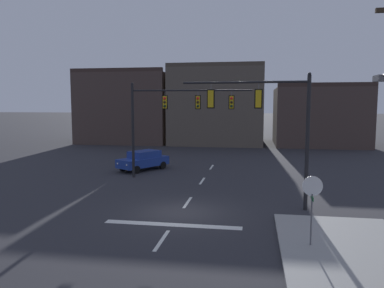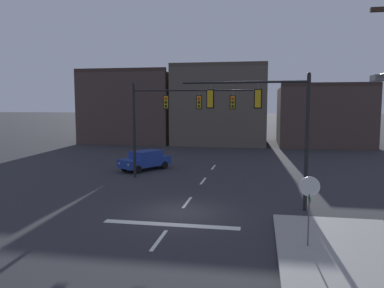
{
  "view_description": "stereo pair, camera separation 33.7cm",
  "coord_description": "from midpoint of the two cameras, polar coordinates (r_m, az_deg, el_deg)",
  "views": [
    {
      "loc": [
        3.65,
        -18.46,
        5.55
      ],
      "look_at": [
        0.01,
        3.44,
        3.16
      ],
      "focal_mm": 35.3,
      "sensor_mm": 36.0,
      "label": 1
    },
    {
      "loc": [
        3.99,
        -18.4,
        5.55
      ],
      "look_at": [
        0.01,
        3.44,
        3.16
      ],
      "focal_mm": 35.3,
      "sensor_mm": 36.0,
      "label": 2
    }
  ],
  "objects": [
    {
      "name": "stop_bar_paint",
      "position": [
        17.75,
        -3.55,
        -12.07
      ],
      "size": [
        6.4,
        0.5,
        0.01
      ],
      "primitive_type": "cube",
      "color": "silver",
      "rests_on": "ground"
    },
    {
      "name": "signal_mast_near_side",
      "position": [
        20.07,
        11.4,
        4.0
      ],
      "size": [
        6.64,
        0.58,
        7.12
      ],
      "color": "black",
      "rests_on": "ground"
    },
    {
      "name": "ground_plane",
      "position": [
        19.62,
        -2.21,
        -10.29
      ],
      "size": [
        400.0,
        400.0,
        0.0
      ],
      "primitive_type": "plane",
      "color": "#2B2B30"
    },
    {
      "name": "car_lot_nearside",
      "position": [
        31.83,
        -7.65,
        -2.39
      ],
      "size": [
        3.85,
        4.69,
        1.61
      ],
      "color": "navy",
      "rests_on": "ground"
    },
    {
      "name": "stop_sign",
      "position": [
        15.03,
        17.08,
        -7.23
      ],
      "size": [
        0.76,
        0.64,
        2.83
      ],
      "color": "#56565B",
      "rests_on": "ground"
    },
    {
      "name": "building_row",
      "position": [
        53.15,
        3.74,
        5.21
      ],
      "size": [
        38.49,
        13.06,
        10.67
      ],
      "color": "#473833",
      "rests_on": "ground"
    },
    {
      "name": "signal_mast_far_side",
      "position": [
        27.89,
        -3.6,
        4.93
      ],
      "size": [
        8.85,
        0.81,
        7.09
      ],
      "color": "black",
      "rests_on": "ground"
    },
    {
      "name": "lane_centreline",
      "position": [
        21.51,
        -1.13,
        -8.8
      ],
      "size": [
        0.16,
        26.4,
        0.01
      ],
      "color": "silver",
      "rests_on": "ground"
    },
    {
      "name": "sidewalk_near_corner",
      "position": [
        15.79,
        21.85,
        -14.6
      ],
      "size": [
        5.0,
        8.0,
        0.15
      ],
      "primitive_type": "cube",
      "color": "gray",
      "rests_on": "ground"
    }
  ]
}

